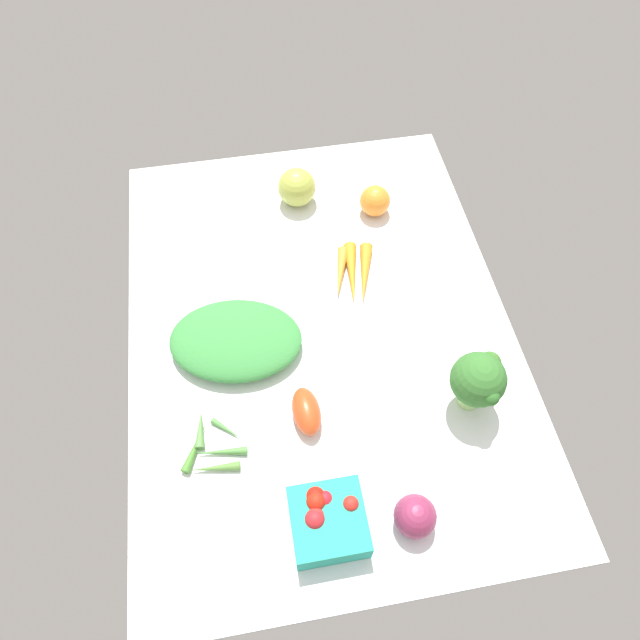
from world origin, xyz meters
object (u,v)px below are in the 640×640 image
object	(u,v)px
okra_pile	(209,447)
red_onion_near_basket	(415,516)
heirloom_tomato_orange	(375,201)
heirloom_tomato_green	(297,187)
leafy_greens_clump	(236,340)
roma_tomato	(306,411)
berry_basket	(327,520)
broccoli_head	(479,379)
carrot_bunch	(354,274)

from	to	relation	value
okra_pile	red_onion_near_basket	bearing A→B (deg)	60.22
heirloom_tomato_orange	heirloom_tomato_green	world-z (taller)	heirloom_tomato_green
okra_pile	red_onion_near_basket	size ratio (longest dim) A/B	1.78
leafy_greens_clump	red_onion_near_basket	xyz separation A→B (cm)	(38.42, 25.35, 0.89)
red_onion_near_basket	heirloom_tomato_orange	bearing A→B (deg)	172.49
roma_tomato	berry_basket	size ratio (longest dim) A/B	0.78
broccoli_head	carrot_bunch	bearing A→B (deg)	-154.01
broccoli_head	roma_tomato	bearing A→B (deg)	-93.48
broccoli_head	heirloom_tomato_green	size ratio (longest dim) A/B	1.59
leafy_greens_clump	berry_basket	xyz separation A→B (cm)	(36.44, 11.33, 0.68)
heirloom_tomato_green	berry_basket	bearing A→B (deg)	-4.90
okra_pile	berry_basket	distance (cm)	24.68
heirloom_tomato_orange	berry_basket	size ratio (longest dim) A/B	0.58
heirloom_tomato_orange	red_onion_near_basket	xyz separation A→B (cm)	(68.88, -9.08, 0.01)
heirloom_tomato_orange	carrot_bunch	world-z (taller)	heirloom_tomato_orange
okra_pile	heirloom_tomato_green	bearing A→B (deg)	156.66
berry_basket	heirloom_tomato_green	bearing A→B (deg)	175.10
okra_pile	roma_tomato	xyz separation A→B (cm)	(-2.97, 17.98, 1.67)
heirloom_tomato_green	red_onion_near_basket	bearing A→B (deg)	5.88
broccoli_head	heirloom_tomato_green	world-z (taller)	broccoli_head
roma_tomato	okra_pile	bearing A→B (deg)	96.03
broccoli_head	okra_pile	distance (cm)	48.87
heirloom_tomato_green	berry_basket	world-z (taller)	heirloom_tomato_green
heirloom_tomato_green	carrot_bunch	distance (cm)	25.66
okra_pile	berry_basket	xyz separation A→B (cm)	(16.47, 18.21, 2.45)
heirloom_tomato_green	okra_pile	size ratio (longest dim) A/B	0.70
heirloom_tomato_green	okra_pile	bearing A→B (deg)	-23.34
red_onion_near_basket	broccoli_head	bearing A→B (deg)	140.73
heirloom_tomato_orange	roma_tomato	bearing A→B (deg)	-26.19
roma_tomato	carrot_bunch	xyz separation A→B (cm)	(-29.72, 14.88, -1.12)
leafy_greens_clump	roma_tomato	xyz separation A→B (cm)	(17.01, 11.09, -0.11)
leafy_greens_clump	berry_basket	bearing A→B (deg)	17.27
broccoli_head	roma_tomato	distance (cm)	30.93
heirloom_tomato_orange	heirloom_tomato_green	xyz separation A→B (cm)	(-6.34, -16.82, 0.87)
heirloom_tomato_green	red_onion_near_basket	xyz separation A→B (cm)	(75.21, 7.74, -0.86)
leafy_greens_clump	roma_tomato	distance (cm)	20.31
heirloom_tomato_orange	heirloom_tomato_green	distance (cm)	18.00
okra_pile	carrot_bunch	distance (cm)	46.35
broccoli_head	roma_tomato	world-z (taller)	broccoli_head
heirloom_tomato_orange	roma_tomato	xyz separation A→B (cm)	(47.46, -23.34, -0.99)
heirloom_tomato_green	carrot_bunch	world-z (taller)	heirloom_tomato_green
heirloom_tomato_green	berry_basket	distance (cm)	73.51
okra_pile	berry_basket	world-z (taller)	berry_basket
leafy_greens_clump	heirloom_tomato_green	size ratio (longest dim) A/B	2.94
heirloom_tomato_green	roma_tomato	size ratio (longest dim) A/B	0.93
leafy_greens_clump	heirloom_tomato_orange	size ratio (longest dim) A/B	3.67
heirloom_tomato_orange	leafy_greens_clump	bearing A→B (deg)	-48.51
broccoli_head	okra_pile	xyz separation A→B (cm)	(1.13, -48.24, -7.77)
leafy_greens_clump	okra_pile	size ratio (longest dim) A/B	2.05
carrot_bunch	red_onion_near_basket	distance (cm)	51.18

